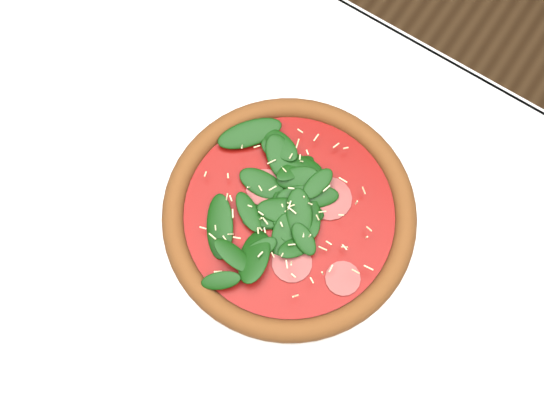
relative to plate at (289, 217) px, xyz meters
The scene contains 4 objects.
ground 0.76m from the plate, 84.98° to the right, with size 6.00×6.00×0.00m, color brown.
dining_table 0.13m from the plate, 84.98° to the right, with size 1.21×0.81×0.75m.
plate is the anchor object (origin of this frame).
pizza 0.02m from the plate, ahead, with size 0.40×0.40×0.04m.
Camera 1 is at (0.11, -0.14, 1.51)m, focal length 40.00 mm.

